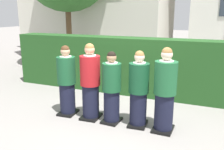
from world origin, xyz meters
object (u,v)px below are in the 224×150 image
at_px(student_front_row_0, 67,82).
at_px(student_in_red_blazer, 90,84).
at_px(student_front_row_4, 165,92).
at_px(student_front_row_3, 139,91).
at_px(student_front_row_2, 112,89).

distance_m(student_front_row_0, student_in_red_blazer, 0.61).
relative_size(student_front_row_0, student_front_row_4, 0.96).
xyz_separation_m(student_front_row_0, student_front_row_3, (1.70, 0.04, -0.01)).
height_order(student_front_row_0, student_front_row_2, student_front_row_0).
xyz_separation_m(student_front_row_3, student_front_row_4, (0.54, -0.02, 0.05)).
bearing_deg(student_front_row_4, student_front_row_0, -179.45).
height_order(student_in_red_blazer, student_front_row_2, student_in_red_blazer).
distance_m(student_in_red_blazer, student_front_row_2, 0.52).
relative_size(student_front_row_2, student_front_row_3, 0.97).
bearing_deg(student_front_row_4, student_front_row_2, -178.31).
distance_m(student_front_row_0, student_front_row_3, 1.70).
distance_m(student_in_red_blazer, student_front_row_4, 1.63).
distance_m(student_front_row_2, student_front_row_3, 0.58).
relative_size(student_front_row_0, student_in_red_blazer, 0.96).
height_order(student_in_red_blazer, student_front_row_4, same).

